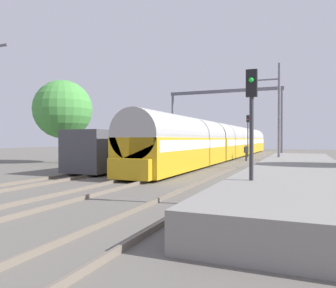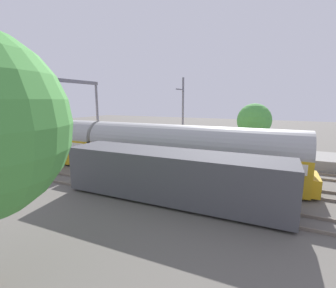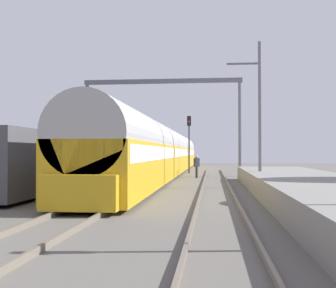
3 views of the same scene
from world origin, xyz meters
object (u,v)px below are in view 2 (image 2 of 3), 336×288
(person_crossing, at_px, (94,146))
(railway_signal_far, at_px, (36,122))
(freight_car, at_px, (172,176))
(catenary_gantry, at_px, (52,101))
(passenger_train, at_px, (36,138))

(person_crossing, relative_size, railway_signal_far, 0.33)
(person_crossing, xyz_separation_m, railway_signal_far, (-0.94, 7.18, 2.32))
(freight_car, relative_size, catenary_gantry, 1.01)
(catenary_gantry, bearing_deg, person_crossing, -37.60)
(freight_car, xyz_separation_m, person_crossing, (7.09, 11.99, -0.44))
(catenary_gantry, bearing_deg, freight_car, -106.58)
(passenger_train, relative_size, freight_car, 3.78)
(freight_car, bearing_deg, person_crossing, 59.41)
(person_crossing, height_order, railway_signal_far, railway_signal_far)
(person_crossing, distance_m, catenary_gantry, 5.87)
(person_crossing, xyz_separation_m, catenary_gantry, (-2.86, 2.20, 4.63))
(railway_signal_far, bearing_deg, person_crossing, -82.52)
(passenger_train, xyz_separation_m, railway_signal_far, (1.92, 2.26, 1.38))
(freight_car, height_order, railway_signal_far, railway_signal_far)
(person_crossing, relative_size, catenary_gantry, 0.13)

